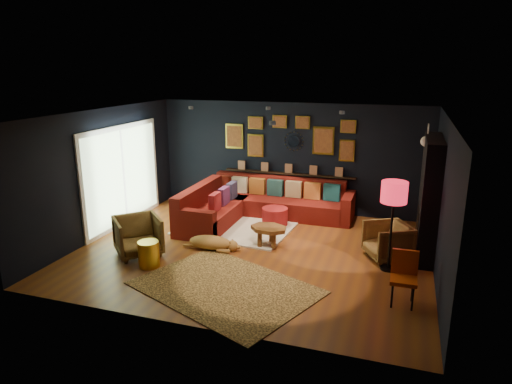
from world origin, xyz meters
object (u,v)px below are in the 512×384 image
(sectional, at_px, (253,205))
(floor_lamp, at_px, (394,196))
(pouf, at_px, (275,216))
(armchair_right, at_px, (388,239))
(gold_stool, at_px, (149,254))
(dog, at_px, (210,240))
(orange_chair, at_px, (404,273))
(coffee_table, at_px, (269,230))
(armchair_left, at_px, (138,234))

(sectional, xyz_separation_m, floor_lamp, (3.11, -1.86, 1.01))
(pouf, relative_size, armchair_right, 0.77)
(gold_stool, xyz_separation_m, dog, (0.72, 1.03, -0.03))
(orange_chair, distance_m, dog, 3.69)
(dog, bearing_deg, orange_chair, -18.33)
(dog, bearing_deg, sectional, 81.62)
(sectional, height_order, orange_chair, sectional)
(orange_chair, bearing_deg, pouf, 135.36)
(coffee_table, relative_size, armchair_left, 1.00)
(armchair_right, bearing_deg, floor_lamp, -23.38)
(coffee_table, xyz_separation_m, armchair_right, (2.23, 0.13, 0.04))
(pouf, bearing_deg, armchair_right, -23.36)
(pouf, bearing_deg, floor_lamp, -31.80)
(armchair_right, xyz_separation_m, orange_chair, (0.30, -1.61, 0.10))
(coffee_table, distance_m, orange_chair, 2.94)
(pouf, bearing_deg, orange_chair, -44.13)
(sectional, height_order, gold_stool, sectional)
(floor_lamp, bearing_deg, sectional, 149.17)
(floor_lamp, height_order, dog, floor_lamp)
(sectional, distance_m, dog, 2.02)
(pouf, bearing_deg, armchair_left, -130.14)
(armchair_right, relative_size, gold_stool, 1.60)
(orange_chair, height_order, dog, orange_chair)
(sectional, xyz_separation_m, pouf, (0.61, -0.31, -0.10))
(sectional, bearing_deg, pouf, -26.66)
(dog, bearing_deg, armchair_left, -154.47)
(sectional, xyz_separation_m, orange_chair, (3.36, -2.98, 0.15))
(pouf, distance_m, armchair_right, 2.67)
(coffee_table, distance_m, armchair_left, 2.48)
(armchair_right, height_order, floor_lamp, floor_lamp)
(coffee_table, relative_size, pouf, 1.42)
(armchair_left, height_order, armchair_right, armchair_left)
(sectional, xyz_separation_m, armchair_right, (3.06, -1.37, 0.05))
(pouf, bearing_deg, sectional, 153.34)
(floor_lamp, bearing_deg, armchair_left, -169.97)
(sectional, relative_size, dog, 2.95)
(orange_chair, distance_m, floor_lamp, 1.43)
(dog, bearing_deg, pouf, 61.69)
(armchair_left, distance_m, orange_chair, 4.74)
(floor_lamp, bearing_deg, orange_chair, -77.41)
(coffee_table, xyz_separation_m, gold_stool, (-1.74, -1.55, -0.10))
(gold_stool, relative_size, orange_chair, 0.57)
(sectional, distance_m, armchair_left, 2.98)
(pouf, height_order, armchair_left, armchair_left)
(sectional, bearing_deg, gold_stool, -106.59)
(armchair_right, relative_size, floor_lamp, 0.47)
(armchair_left, height_order, orange_chair, armchair_left)
(coffee_table, xyz_separation_m, floor_lamp, (2.28, -0.36, 1.00))
(coffee_table, bearing_deg, orange_chair, -30.29)
(orange_chair, bearing_deg, dog, 164.25)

